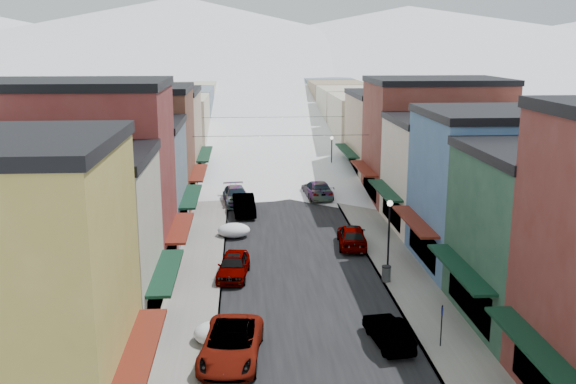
{
  "coord_description": "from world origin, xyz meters",
  "views": [
    {
      "loc": [
        -3.53,
        -18.92,
        14.71
      ],
      "look_at": [
        0.0,
        31.44,
        2.84
      ],
      "focal_mm": 40.0,
      "sensor_mm": 36.0,
      "label": 1
    }
  ],
  "objects": [
    {
      "name": "bldg_l_cream",
      "position": [
        -13.19,
        12.5,
        4.76
      ],
      "size": [
        11.3,
        8.2,
        9.5
      ],
      "color": "#BAB095",
      "rests_on": "ground"
    },
    {
      "name": "sidewalk_right",
      "position": [
        6.6,
        60.0,
        0.07
      ],
      "size": [
        3.2,
        160.0,
        0.15
      ],
      "primitive_type": "cube",
      "color": "gray",
      "rests_on": "ground"
    },
    {
      "name": "bldg_r_cream",
      "position": [
        13.69,
        30.0,
        4.51
      ],
      "size": [
        12.3,
        9.2,
        9.0
      ],
      "color": "beige",
      "rests_on": "ground"
    },
    {
      "name": "sidewalk_left",
      "position": [
        -6.6,
        60.0,
        0.07
      ],
      "size": [
        3.2,
        160.0,
        0.15
      ],
      "primitive_type": "cube",
      "color": "gray",
      "rests_on": "ground"
    },
    {
      "name": "car_lane_white",
      "position": [
        2.11,
        71.2,
        0.78
      ],
      "size": [
        3.24,
        5.88,
        1.56
      ],
      "primitive_type": "imported",
      "rotation": [
        0.0,
        0.0,
        3.02
      ],
      "color": "silver",
      "rests_on": "ground"
    },
    {
      "name": "snow_pile_near",
      "position": [
        -4.88,
        10.88,
        0.52
      ],
      "size": [
        2.55,
        2.77,
        1.08
      ],
      "color": "white",
      "rests_on": "ground"
    },
    {
      "name": "car_green_sedan",
      "position": [
        3.5,
        10.04,
        0.68
      ],
      "size": [
        1.94,
        4.27,
        1.36
      ],
      "primitive_type": "imported",
      "rotation": [
        0.0,
        0.0,
        3.27
      ],
      "color": "black",
      "rests_on": "ground"
    },
    {
      "name": "bldg_l_brick_far",
      "position": [
        -14.19,
        38.0,
        5.51
      ],
      "size": [
        13.3,
        9.2,
        11.0
      ],
      "color": "brown",
      "rests_on": "ground"
    },
    {
      "name": "streetlamp_near",
      "position": [
        5.8,
        20.41,
        3.07
      ],
      "size": [
        0.38,
        0.38,
        4.63
      ],
      "color": "black",
      "rests_on": "sidewalk_right"
    },
    {
      "name": "road",
      "position": [
        0.0,
        60.0,
        0.01
      ],
      "size": [
        10.0,
        160.0,
        0.01
      ],
      "primitive_type": "cube",
      "color": "black",
      "rests_on": "ground"
    },
    {
      "name": "car_black_sedan",
      "position": [
        3.5,
        40.86,
        0.84
      ],
      "size": [
        2.87,
        5.96,
        1.68
      ],
      "primitive_type": "imported",
      "rotation": [
        0.0,
        0.0,
        3.23
      ],
      "color": "black",
      "rests_on": "ground"
    },
    {
      "name": "bldg_r_blue",
      "position": [
        13.19,
        21.0,
        5.26
      ],
      "size": [
        11.3,
        9.2,
        10.5
      ],
      "color": "#416794",
      "rests_on": "ground"
    },
    {
      "name": "distant_blocks",
      "position": [
        0.0,
        83.0,
        4.0
      ],
      "size": [
        34.0,
        55.0,
        8.0
      ],
      "color": "gray",
      "rests_on": "ground"
    },
    {
      "name": "streetlamp_far",
      "position": [
        6.22,
        50.79,
        2.91
      ],
      "size": [
        0.36,
        0.36,
        4.37
      ],
      "color": "black",
      "rests_on": "sidewalk_right"
    },
    {
      "name": "bldg_l_grayblue",
      "position": [
        -13.19,
        29.0,
        4.51
      ],
      "size": [
        11.3,
        9.2,
        9.0
      ],
      "color": "slate",
      "rests_on": "ground"
    },
    {
      "name": "snow_pile_mid",
      "position": [
        -4.36,
        28.75,
        0.51
      ],
      "size": [
        2.5,
        2.74,
        1.06
      ],
      "color": "white",
      "rests_on": "ground"
    },
    {
      "name": "bldg_l_brick_near",
      "position": [
        -13.69,
        20.5,
        6.26
      ],
      "size": [
        12.3,
        8.2,
        12.5
      ],
      "color": "maroon",
      "rests_on": "ground"
    },
    {
      "name": "parking_sign",
      "position": [
        5.95,
        9.37,
        1.4
      ],
      "size": [
        0.06,
        0.29,
        2.14
      ],
      "color": "black",
      "rests_on": "sidewalk_right"
    },
    {
      "name": "bldg_r_brick_far",
      "position": [
        14.19,
        39.0,
        5.76
      ],
      "size": [
        13.3,
        9.2,
        11.5
      ],
      "color": "maroon",
      "rests_on": "ground"
    },
    {
      "name": "car_silver_wagon",
      "position": [
        -4.3,
        39.01,
        0.79
      ],
      "size": [
        2.81,
        5.67,
        1.58
      ],
      "primitive_type": "imported",
      "rotation": [
        0.0,
        0.0,
        0.11
      ],
      "color": "gray",
      "rests_on": "ground"
    },
    {
      "name": "car_silver_sedan",
      "position": [
        -4.3,
        19.98,
        0.78
      ],
      "size": [
        2.35,
        4.78,
        1.57
      ],
      "primitive_type": "imported",
      "rotation": [
        0.0,
        0.0,
        -0.11
      ],
      "color": "gray",
      "rests_on": "ground"
    },
    {
      "name": "curb_left",
      "position": [
        -5.05,
        60.0,
        0.07
      ],
      "size": [
        0.1,
        160.0,
        0.15
      ],
      "primitive_type": "cube",
      "color": "slate",
      "rests_on": "ground"
    },
    {
      "name": "bldg_l_tan",
      "position": [
        -13.19,
        48.0,
        5.01
      ],
      "size": [
        11.3,
        11.2,
        10.0
      ],
      "color": "tan",
      "rests_on": "ground"
    },
    {
      "name": "car_lane_silver",
      "position": [
        -1.89,
        58.23,
        0.69
      ],
      "size": [
        2.01,
        4.21,
        1.39
      ],
      "primitive_type": "imported",
      "rotation": [
        0.0,
        0.0,
        -0.09
      ],
      "color": "#ADAEB6",
      "rests_on": "ground"
    },
    {
      "name": "car_white_suv",
      "position": [
        -4.26,
        8.92,
        0.81
      ],
      "size": [
        3.32,
        6.12,
        1.63
      ],
      "primitive_type": "imported",
      "rotation": [
        0.0,
        0.0,
        -0.11
      ],
      "color": "white",
      "rests_on": "ground"
    },
    {
      "name": "bldg_r_green",
      "position": [
        13.19,
        12.0,
        4.76
      ],
      "size": [
        11.3,
        9.2,
        9.5
      ],
      "color": "#224835",
      "rests_on": "ground"
    },
    {
      "name": "curb_right",
      "position": [
        5.05,
        60.0,
        0.07
      ],
      "size": [
        0.1,
        160.0,
        0.15
      ],
      "primitive_type": "cube",
      "color": "slate",
      "rests_on": "ground"
    },
    {
      "name": "bldg_r_tan",
      "position": [
        13.19,
        49.0,
        4.76
      ],
      "size": [
        11.3,
        11.2,
        9.5
      ],
      "color": "tan",
      "rests_on": "ground"
    },
    {
      "name": "car_dark_hatch",
      "position": [
        -3.58,
        35.34,
        0.84
      ],
      "size": [
        2.13,
        5.24,
        1.69
      ],
      "primitive_type": "imported",
      "rotation": [
        0.0,
        0.0,
        0.07
      ],
      "color": "black",
      "rests_on": "ground"
    },
    {
      "name": "mountain_ridge",
      "position": [
        -19.47,
        277.18,
        14.36
      ],
      "size": [
        670.0,
        340.0,
        34.0
      ],
      "color": "silver",
      "rests_on": "ground"
    },
    {
      "name": "car_gray_suv",
      "position": [
        4.3,
        25.63,
        0.85
      ],
      "size": [
        2.47,
        5.17,
        1.7
      ],
      "primitive_type": "imported",
      "rotation": [
        0.0,
        0.0,
        3.05
      ],
      "color": "gray",
      "rests_on": "ground"
    },
    {
      "name": "snow_pile_far",
      "position": [
        -4.28,
        40.79,
        0.53
      ],
      "size": [
        2.62,
        2.81,
        1.11
      ],
      "color": "white",
      "rests_on": "ground"
    },
    {
      "name": "overhead_cables",
      "position": [
        0.0,
        47.5,
        6.2
      ],
      "size": [
        16.4,
        15.04,
        0.04
      ],
      "color": "black",
      "rests_on": "ground"
    },
    {
      "name": "trash_can",
      "position": [
        5.2,
        18.17,
        0.66
      ],
      "size": [
        0.59,
        0.59,
        0.99
      ],
      "color": "#4E5153",
      "rests_on": "sidewalk_right"
    }
  ]
}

